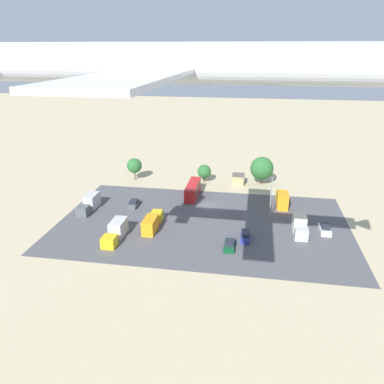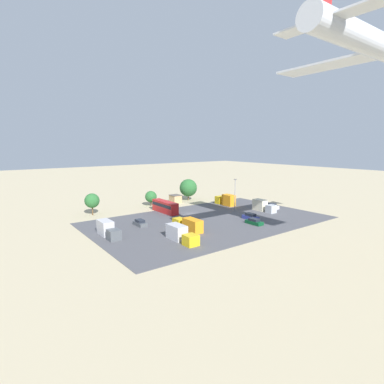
% 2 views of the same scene
% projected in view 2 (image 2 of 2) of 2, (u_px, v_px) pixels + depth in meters
% --- Properties ---
extents(ground_plane, '(400.00, 400.00, 0.00)m').
position_uv_depth(ground_plane, '(189.00, 214.00, 85.42)').
color(ground_plane, tan).
extents(parking_lot_surface, '(60.50, 36.94, 0.08)m').
position_uv_depth(parking_lot_surface, '(210.00, 220.00, 78.17)').
color(parking_lot_surface, '#4C4C51').
rests_on(parking_lot_surface, ground).
extents(shed_building, '(3.27, 3.72, 2.68)m').
position_uv_depth(shed_building, '(175.00, 199.00, 101.90)').
color(shed_building, tan).
rests_on(shed_building, ground).
extents(bus, '(2.54, 10.57, 3.31)m').
position_uv_depth(bus, '(165.00, 206.00, 86.95)').
color(bus, red).
rests_on(bus, ground).
extents(parked_car_0, '(1.98, 4.47, 1.62)m').
position_uv_depth(parked_car_0, '(271.00, 206.00, 92.57)').
color(parked_car_0, silver).
rests_on(parked_car_0, ground).
extents(parked_car_1, '(1.85, 4.61, 1.66)m').
position_uv_depth(parked_car_1, '(251.00, 217.00, 78.85)').
color(parked_car_1, navy).
rests_on(parked_car_1, ground).
extents(parked_car_2, '(1.91, 4.32, 1.50)m').
position_uv_depth(parked_car_2, '(140.00, 223.00, 72.92)').
color(parked_car_2, '#4C5156').
rests_on(parked_car_2, ground).
extents(parked_car_3, '(1.95, 4.48, 1.42)m').
position_uv_depth(parked_car_3, '(254.00, 222.00, 74.22)').
color(parked_car_3, '#0C4723').
rests_on(parked_car_3, ground).
extents(parked_truck_0, '(2.56, 8.61, 3.06)m').
position_uv_depth(parked_truck_0, '(180.00, 234.00, 61.31)').
color(parked_truck_0, gold).
rests_on(parked_truck_0, ground).
extents(parked_truck_1, '(2.52, 7.26, 3.28)m').
position_uv_depth(parked_truck_1, '(263.00, 206.00, 88.76)').
color(parked_truck_1, '#ADB2B7').
rests_on(parked_truck_1, ground).
extents(parked_truck_2, '(2.35, 9.24, 2.93)m').
position_uv_depth(parked_truck_2, '(189.00, 225.00, 68.86)').
color(parked_truck_2, gold).
rests_on(parked_truck_2, ground).
extents(parked_truck_3, '(2.43, 8.31, 3.16)m').
position_uv_depth(parked_truck_3, '(108.00, 229.00, 64.55)').
color(parked_truck_3, '#4C5156').
rests_on(parked_truck_3, ground).
extents(parked_truck_4, '(2.47, 7.49, 3.57)m').
position_uv_depth(parked_truck_4, '(226.00, 200.00, 97.49)').
color(parked_truck_4, gold).
rests_on(parked_truck_4, ground).
extents(tree_near_shed, '(3.73, 3.73, 4.89)m').
position_uv_depth(tree_near_shed, '(151.00, 197.00, 96.24)').
color(tree_near_shed, brown).
rests_on(tree_near_shed, ground).
extents(tree_apron_mid, '(4.10, 4.10, 6.17)m').
position_uv_depth(tree_apron_mid, '(92.00, 201.00, 83.59)').
color(tree_apron_mid, brown).
rests_on(tree_apron_mid, ground).
extents(tree_apron_far, '(6.18, 6.18, 7.58)m').
position_uv_depth(tree_apron_far, '(188.00, 188.00, 105.72)').
color(tree_apron_far, brown).
rests_on(tree_apron_far, ground).
extents(light_pole_lot_centre, '(0.90, 0.28, 9.40)m').
position_uv_depth(light_pole_lot_centre, '(235.00, 193.00, 89.57)').
color(light_pole_lot_centre, gray).
rests_on(light_pole_lot_centre, ground).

